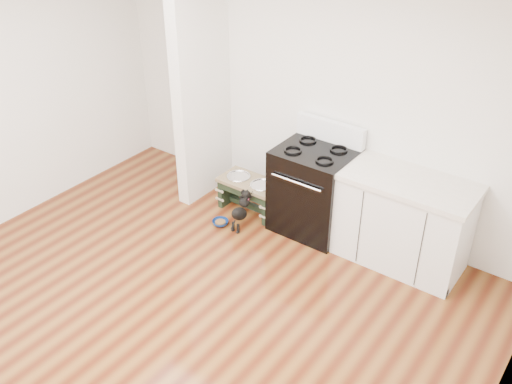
# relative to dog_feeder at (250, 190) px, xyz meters

# --- Properties ---
(ground) EXTENTS (5.00, 5.00, 0.00)m
(ground) POSITION_rel_dog_feeder_xyz_m (0.48, -2.03, -0.27)
(ground) COLOR #4C1D0D
(ground) RESTS_ON ground
(room_shell) EXTENTS (5.00, 5.00, 5.00)m
(room_shell) POSITION_rel_dog_feeder_xyz_m (0.48, -2.03, 1.35)
(room_shell) COLOR silver
(room_shell) RESTS_ON ground
(partition_wall) EXTENTS (0.15, 0.80, 2.70)m
(partition_wall) POSITION_rel_dog_feeder_xyz_m (-0.70, 0.07, 1.08)
(partition_wall) COLOR silver
(partition_wall) RESTS_ON ground
(oven_range) EXTENTS (0.76, 0.69, 1.14)m
(oven_range) POSITION_rel_dog_feeder_xyz_m (0.73, 0.13, 0.21)
(oven_range) COLOR black
(oven_range) RESTS_ON ground
(cabinet_run) EXTENTS (1.24, 0.64, 0.91)m
(cabinet_run) POSITION_rel_dog_feeder_xyz_m (1.71, 0.15, 0.18)
(cabinet_run) COLOR silver
(cabinet_run) RESTS_ON ground
(dog_feeder) EXTENTS (0.69, 0.37, 0.39)m
(dog_feeder) POSITION_rel_dog_feeder_xyz_m (0.00, 0.00, 0.00)
(dog_feeder) COLOR black
(dog_feeder) RESTS_ON ground
(puppy) EXTENTS (0.12, 0.36, 0.42)m
(puppy) POSITION_rel_dog_feeder_xyz_m (0.12, -0.32, -0.04)
(puppy) COLOR black
(puppy) RESTS_ON ground
(floor_bowl) EXTENTS (0.19, 0.19, 0.05)m
(floor_bowl) POSITION_rel_dog_feeder_xyz_m (-0.09, -0.42, -0.24)
(floor_bowl) COLOR navy
(floor_bowl) RESTS_ON ground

